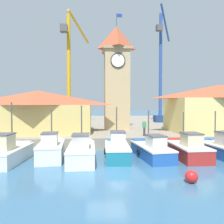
# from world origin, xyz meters

# --- Properties ---
(ground_plane) EXTENTS (300.00, 300.00, 0.00)m
(ground_plane) POSITION_xyz_m (0.00, 0.00, 0.00)
(ground_plane) COLOR #386689
(quay_wharf) EXTENTS (120.00, 40.00, 1.12)m
(quay_wharf) POSITION_xyz_m (0.00, 26.41, 0.56)
(quay_wharf) COLOR gray
(quay_wharf) RESTS_ON ground
(fishing_boat_left_inner) EXTENTS (2.52, 4.90, 4.45)m
(fishing_boat_left_inner) POSITION_xyz_m (-7.06, 2.68, 0.74)
(fishing_boat_left_inner) COLOR silver
(fishing_boat_left_inner) RESTS_ON ground
(fishing_boat_mid_left) EXTENTS (2.18, 4.24, 3.85)m
(fishing_boat_mid_left) POSITION_xyz_m (-4.10, 3.36, 0.78)
(fishing_boat_mid_left) COLOR silver
(fishing_boat_mid_left) RESTS_ON ground
(fishing_boat_center) EXTENTS (2.12, 5.06, 4.18)m
(fishing_boat_center) POSITION_xyz_m (-1.72, 2.54, 0.75)
(fishing_boat_center) COLOR silver
(fishing_boat_center) RESTS_ON ground
(fishing_boat_mid_right) EXTENTS (2.05, 4.74, 4.07)m
(fishing_boat_mid_right) POSITION_xyz_m (1.03, 3.17, 0.75)
(fishing_boat_mid_right) COLOR #196B7F
(fishing_boat_mid_right) RESTS_ON ground
(fishing_boat_right_inner) EXTENTS (2.54, 5.43, 3.80)m
(fishing_boat_right_inner) POSITION_xyz_m (3.82, 3.19, 0.66)
(fishing_boat_right_inner) COLOR #2356A8
(fishing_boat_right_inner) RESTS_ON ground
(fishing_boat_right_outer) EXTENTS (2.25, 5.06, 3.64)m
(fishing_boat_right_outer) POSITION_xyz_m (6.62, 2.98, 0.72)
(fishing_boat_right_outer) COLOR #AD2823
(fishing_boat_right_outer) RESTS_ON ground
(fishing_boat_far_right) EXTENTS (2.50, 4.63, 3.72)m
(fishing_boat_far_right) POSITION_xyz_m (9.60, 3.32, 0.70)
(fishing_boat_far_right) COLOR #2356A8
(fishing_boat_far_right) RESTS_ON ground
(clock_tower) EXTENTS (3.57, 3.57, 14.74)m
(clock_tower) POSITION_xyz_m (2.17, 14.24, 8.09)
(clock_tower) COLOR tan
(clock_tower) RESTS_ON quay_wharf
(warehouse_left) EXTENTS (12.12, 6.36, 4.71)m
(warehouse_left) POSITION_xyz_m (-6.99, 11.21, 3.52)
(warehouse_left) COLOR tan
(warehouse_left) RESTS_ON quay_wharf
(warehouse_right) EXTENTS (11.58, 6.97, 5.43)m
(warehouse_right) POSITION_xyz_m (13.77, 10.36, 3.89)
(warehouse_right) COLOR #E5D17A
(warehouse_right) RESTS_ON quay_wharf
(port_crane_near) EXTENTS (3.87, 8.01, 17.01)m
(port_crane_near) POSITION_xyz_m (-4.31, 18.86, 7.42)
(port_crane_near) COLOR #976E11
(port_crane_near) RESTS_ON quay_wharf
(port_crane_far) EXTENTS (5.17, 8.60, 21.03)m
(port_crane_far) POSITION_xyz_m (11.18, 24.37, 8.90)
(port_crane_far) COLOR navy
(port_crane_far) RESTS_ON quay_wharf
(mooring_buoy) EXTENTS (0.70, 0.70, 0.70)m
(mooring_buoy) POSITION_xyz_m (4.50, -2.43, 0.35)
(mooring_buoy) COLOR red
(mooring_buoy) RESTS_ON ground
(dock_worker_near_tower) EXTENTS (0.34, 0.22, 1.62)m
(dock_worker_near_tower) POSITION_xyz_m (4.26, 7.62, 1.96)
(dock_worker_near_tower) COLOR #33333D
(dock_worker_near_tower) RESTS_ON quay_wharf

